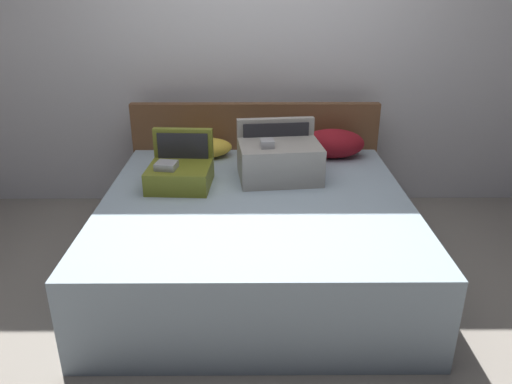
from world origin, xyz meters
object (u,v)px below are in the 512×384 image
object	(u,v)px
hard_case_medium	(180,171)
bed	(256,236)
hard_case_large	(279,158)
pillow_near_headboard	(201,148)
pillow_center_head	(333,143)

from	to	relation	value
hard_case_medium	bed	bearing A→B (deg)	-19.89
bed	hard_case_medium	size ratio (longest dim) A/B	4.55
bed	hard_case_medium	xyz separation A→B (m)	(-0.49, 0.21, 0.37)
hard_case_large	hard_case_medium	distance (m)	0.67
hard_case_large	pillow_near_headboard	bearing A→B (deg)	136.87
hard_case_large	pillow_near_headboard	size ratio (longest dim) A/B	1.24
hard_case_large	pillow_center_head	xyz separation A→B (m)	(0.42, 0.43, -0.04)
hard_case_large	hard_case_medium	world-z (taller)	hard_case_large
hard_case_medium	pillow_center_head	world-z (taller)	hard_case_medium
pillow_near_headboard	hard_case_medium	bearing A→B (deg)	-98.71
bed	hard_case_medium	bearing A→B (deg)	156.96
bed	pillow_center_head	size ratio (longest dim) A/B	3.99
hard_case_large	hard_case_medium	bearing A→B (deg)	-175.35
hard_case_medium	pillow_center_head	bearing A→B (deg)	30.43
bed	pillow_near_headboard	world-z (taller)	pillow_near_headboard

